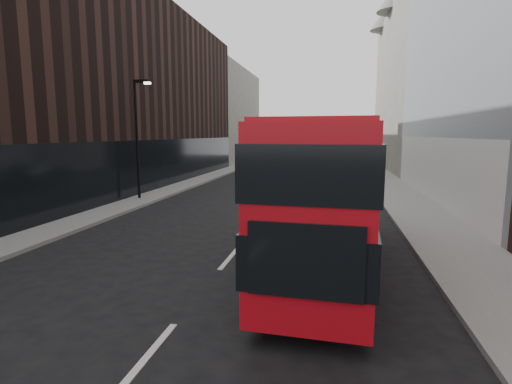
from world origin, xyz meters
The scene contains 12 objects.
sidewalk_right centered at (7.50, 25.00, 0.07)m, with size 3.00×80.00×0.15m, color slate.
sidewalk_left centered at (-8.00, 25.00, 0.07)m, with size 2.00×80.00×0.15m, color slate.
building_modern_block centered at (11.47, 21.00, 9.90)m, with size 5.03×22.00×20.00m.
building_victorian centered at (11.38, 44.00, 9.66)m, with size 6.50×24.00×21.00m.
building_left_mid centered at (-11.50, 30.00, 7.00)m, with size 5.00×24.00×14.00m, color black.
building_left_far centered at (-11.50, 52.00, 6.50)m, with size 5.00×20.00×13.00m, color slate.
street_lamp centered at (-8.22, 18.00, 4.18)m, with size 1.06×0.22×7.00m.
red_bus centered at (3.10, 7.77, 2.39)m, with size 3.14×10.78×4.31m.
grey_bus centered at (1.63, 42.72, 2.19)m, with size 4.65×12.91×4.09m.
car_a centered at (0.50, 19.12, 0.76)m, with size 1.79×4.44×1.51m, color black.
car_b centered at (1.74, 24.33, 0.76)m, with size 1.60×4.58×1.51m, color #979BA0.
car_c centered at (4.42, 24.00, 0.74)m, with size 2.07×5.08×1.47m, color black.
Camera 1 is at (3.20, -4.22, 4.00)m, focal length 28.00 mm.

